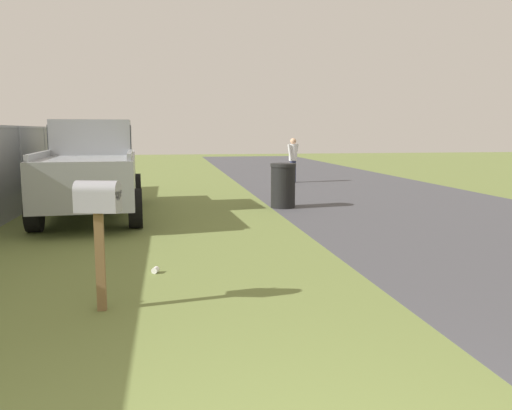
{
  "coord_description": "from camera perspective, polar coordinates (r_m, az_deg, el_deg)",
  "views": [
    {
      "loc": [
        -1.7,
        0.64,
        1.84
      ],
      "look_at": [
        3.91,
        -0.32,
        1.03
      ],
      "focal_mm": 36.36,
      "sensor_mm": 36.0,
      "label": 1
    }
  ],
  "objects": [
    {
      "name": "trash_bin",
      "position": [
        12.52,
        2.99,
        2.15
      ],
      "size": [
        0.62,
        0.62,
        1.07
      ],
      "color": "black",
      "rests_on": "ground"
    },
    {
      "name": "litter_cup_midfield_a",
      "position": [
        6.96,
        -11.01,
        -7.04
      ],
      "size": [
        0.12,
        0.11,
        0.08
      ],
      "primitive_type": "cylinder",
      "rotation": [
        0.0,
        1.57,
        5.96
      ],
      "color": "white",
      "rests_on": "ground"
    },
    {
      "name": "pedestrian",
      "position": [
        18.74,
        4.09,
        5.28
      ],
      "size": [
        0.35,
        0.47,
        1.59
      ],
      "rotation": [
        0.0,
        0.0,
        3.85
      ],
      "color": "#2D3351",
      "rests_on": "ground"
    },
    {
      "name": "pickup_truck",
      "position": [
        12.1,
        -17.52,
        4.25
      ],
      "size": [
        5.49,
        2.31,
        2.09
      ],
      "rotation": [
        0.0,
        0.0,
        0.06
      ],
      "color": "#93999E",
      "rests_on": "ground"
    },
    {
      "name": "mailbox",
      "position": [
        5.48,
        -16.99,
        -0.37
      ],
      "size": [
        0.29,
        0.47,
        1.35
      ],
      "rotation": [
        0.0,
        0.0,
        -0.23
      ],
      "color": "brown",
      "rests_on": "ground"
    }
  ]
}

